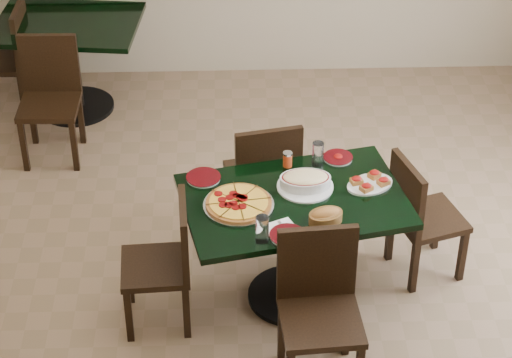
{
  "coord_description": "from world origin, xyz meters",
  "views": [
    {
      "loc": [
        -0.17,
        -4.58,
        4.12
      ],
      "look_at": [
        -0.02,
        0.0,
        0.84
      ],
      "focal_mm": 70.0,
      "sensor_mm": 36.0,
      "label": 1
    }
  ],
  "objects_px": {
    "chair_left": "(168,258)",
    "bread_basket": "(326,216)",
    "back_table": "(70,49)",
    "bruschetta_platter": "(370,182)",
    "chair_near": "(319,300)",
    "back_chair_near": "(50,91)",
    "chair_far": "(265,175)",
    "pepperoni_pizza": "(239,203)",
    "lasagna_casserole": "(305,181)",
    "main_table": "(294,224)",
    "back_chair_left": "(10,54)",
    "chair_right": "(419,213)"
  },
  "relations": [
    {
      "from": "chair_near",
      "to": "chair_left",
      "type": "relative_size",
      "value": 1.1
    },
    {
      "from": "chair_far",
      "to": "bread_basket",
      "type": "relative_size",
      "value": 3.92
    },
    {
      "from": "back_chair_near",
      "to": "bread_basket",
      "type": "relative_size",
      "value": 3.91
    },
    {
      "from": "chair_left",
      "to": "back_chair_near",
      "type": "distance_m",
      "value": 2.04
    },
    {
      "from": "pepperoni_pizza",
      "to": "back_chair_near",
      "type": "bearing_deg",
      "value": 127.32
    },
    {
      "from": "bruschetta_platter",
      "to": "back_table",
      "type": "bearing_deg",
      "value": 107.56
    },
    {
      "from": "chair_far",
      "to": "lasagna_casserole",
      "type": "height_order",
      "value": "chair_far"
    },
    {
      "from": "main_table",
      "to": "chair_left",
      "type": "relative_size",
      "value": 1.67
    },
    {
      "from": "chair_far",
      "to": "chair_right",
      "type": "distance_m",
      "value": 0.99
    },
    {
      "from": "bruschetta_platter",
      "to": "pepperoni_pizza",
      "type": "bearing_deg",
      "value": 167.13
    },
    {
      "from": "back_chair_near",
      "to": "lasagna_casserole",
      "type": "height_order",
      "value": "back_chair_near"
    },
    {
      "from": "lasagna_casserole",
      "to": "chair_left",
      "type": "bearing_deg",
      "value": -162.66
    },
    {
      "from": "back_table",
      "to": "pepperoni_pizza",
      "type": "distance_m",
      "value": 2.63
    },
    {
      "from": "back_chair_left",
      "to": "pepperoni_pizza",
      "type": "relative_size",
      "value": 2.17
    },
    {
      "from": "back_chair_left",
      "to": "pepperoni_pizza",
      "type": "bearing_deg",
      "value": 38.06
    },
    {
      "from": "chair_left",
      "to": "bread_basket",
      "type": "xyz_separation_m",
      "value": [
        0.88,
        -0.07,
        0.33
      ]
    },
    {
      "from": "chair_far",
      "to": "chair_near",
      "type": "relative_size",
      "value": 0.98
    },
    {
      "from": "chair_far",
      "to": "lasagna_casserole",
      "type": "relative_size",
      "value": 2.74
    },
    {
      "from": "pepperoni_pizza",
      "to": "bruschetta_platter",
      "type": "height_order",
      "value": "bruschetta_platter"
    },
    {
      "from": "main_table",
      "to": "pepperoni_pizza",
      "type": "distance_m",
      "value": 0.38
    },
    {
      "from": "main_table",
      "to": "chair_left",
      "type": "xyz_separation_m",
      "value": [
        -0.72,
        -0.15,
        -0.11
      ]
    },
    {
      "from": "chair_right",
      "to": "back_chair_left",
      "type": "height_order",
      "value": "back_chair_left"
    },
    {
      "from": "back_table",
      "to": "lasagna_casserole",
      "type": "relative_size",
      "value": 3.5
    },
    {
      "from": "back_table",
      "to": "bread_basket",
      "type": "bearing_deg",
      "value": -49.0
    },
    {
      "from": "chair_near",
      "to": "back_chair_near",
      "type": "bearing_deg",
      "value": 123.19
    },
    {
      "from": "main_table",
      "to": "back_table",
      "type": "height_order",
      "value": "same"
    },
    {
      "from": "back_table",
      "to": "chair_near",
      "type": "relative_size",
      "value": 1.25
    },
    {
      "from": "pepperoni_pizza",
      "to": "bread_basket",
      "type": "xyz_separation_m",
      "value": [
        0.47,
        -0.16,
        0.02
      ]
    },
    {
      "from": "chair_right",
      "to": "main_table",
      "type": "bearing_deg",
      "value": 87.53
    },
    {
      "from": "back_chair_near",
      "to": "bruschetta_platter",
      "type": "distance_m",
      "value": 2.61
    },
    {
      "from": "chair_right",
      "to": "chair_left",
      "type": "bearing_deg",
      "value": 85.7
    },
    {
      "from": "chair_far",
      "to": "bread_basket",
      "type": "xyz_separation_m",
      "value": [
        0.3,
        -0.81,
        0.29
      ]
    },
    {
      "from": "main_table",
      "to": "chair_left",
      "type": "height_order",
      "value": "chair_left"
    },
    {
      "from": "back_chair_left",
      "to": "lasagna_casserole",
      "type": "bearing_deg",
      "value": 45.86
    },
    {
      "from": "chair_right",
      "to": "lasagna_casserole",
      "type": "bearing_deg",
      "value": 80.8
    },
    {
      "from": "back_table",
      "to": "back_chair_left",
      "type": "xyz_separation_m",
      "value": [
        -0.46,
        0.02,
        -0.04
      ]
    },
    {
      "from": "back_table",
      "to": "chair_far",
      "type": "height_order",
      "value": "chair_far"
    },
    {
      "from": "back_chair_left",
      "to": "bread_basket",
      "type": "relative_size",
      "value": 3.8
    },
    {
      "from": "chair_left",
      "to": "bread_basket",
      "type": "distance_m",
      "value": 0.94
    },
    {
      "from": "chair_near",
      "to": "chair_left",
      "type": "xyz_separation_m",
      "value": [
        -0.82,
        0.44,
        -0.05
      ]
    },
    {
      "from": "lasagna_casserole",
      "to": "pepperoni_pizza",
      "type": "bearing_deg",
      "value": -157.63
    },
    {
      "from": "back_table",
      "to": "chair_far",
      "type": "bearing_deg",
      "value": -43.35
    },
    {
      "from": "bread_basket",
      "to": "main_table",
      "type": "bearing_deg",
      "value": 105.58
    },
    {
      "from": "chair_near",
      "to": "chair_right",
      "type": "distance_m",
      "value": 1.05
    },
    {
      "from": "chair_far",
      "to": "pepperoni_pizza",
      "type": "bearing_deg",
      "value": 63.53
    },
    {
      "from": "chair_near",
      "to": "back_chair_left",
      "type": "bearing_deg",
      "value": 122.24
    },
    {
      "from": "chair_left",
      "to": "chair_right",
      "type": "bearing_deg",
      "value": 100.42
    },
    {
      "from": "bread_basket",
      "to": "lasagna_casserole",
      "type": "bearing_deg",
      "value": 85.19
    },
    {
      "from": "pepperoni_pizza",
      "to": "lasagna_casserole",
      "type": "bearing_deg",
      "value": 23.11
    },
    {
      "from": "lasagna_casserole",
      "to": "back_table",
      "type": "bearing_deg",
      "value": 126.39
    }
  ]
}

